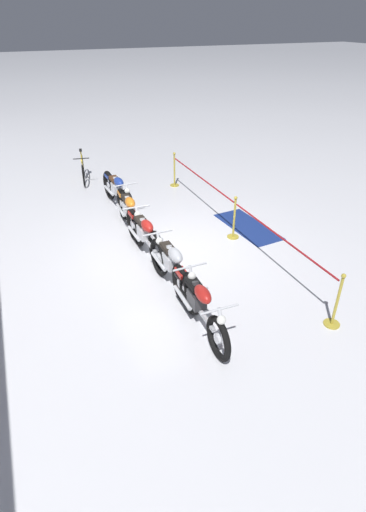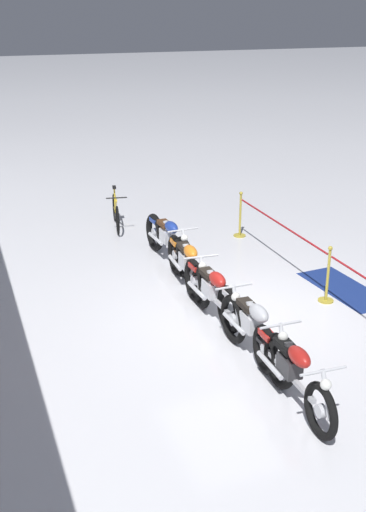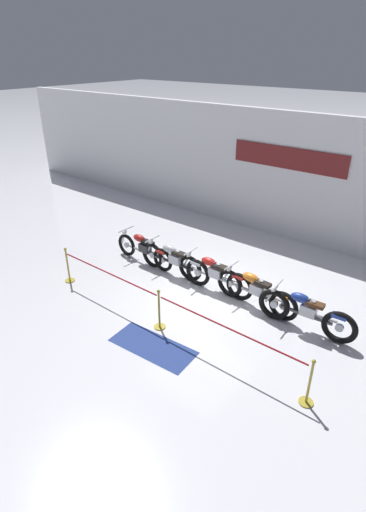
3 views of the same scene
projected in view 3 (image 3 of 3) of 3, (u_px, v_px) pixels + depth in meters
ground_plane at (202, 299)px, 10.59m from camera, size 120.00×120.00×0.00m
back_wall at (295, 178)px, 13.16m from camera, size 28.00×0.29×4.20m
motorcycle_red_0 at (144, 249)px, 12.20m from camera, size 2.29×0.62×0.94m
motorcycle_silver_1 at (174, 261)px, 11.49m from camera, size 2.48×0.62×0.97m
motorcycle_red_2 at (214, 274)px, 10.81m from camera, size 2.39×0.62×0.97m
motorcycle_orange_3 at (255, 291)px, 10.06m from camera, size 2.37×0.62×0.97m
motorcycle_blue_4 at (306, 312)px, 9.24m from camera, size 2.37×0.62×0.98m
stanchion_far_left at (124, 287)px, 9.85m from camera, size 7.18×0.28×1.05m
stanchion_mid_left at (159, 315)px, 9.37m from camera, size 0.28×0.28×1.05m
stanchion_mid_right at (308, 389)px, 7.34m from camera, size 0.28×0.28×1.05m
floor_banner at (153, 346)px, 8.92m from camera, size 2.02×0.98×0.01m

